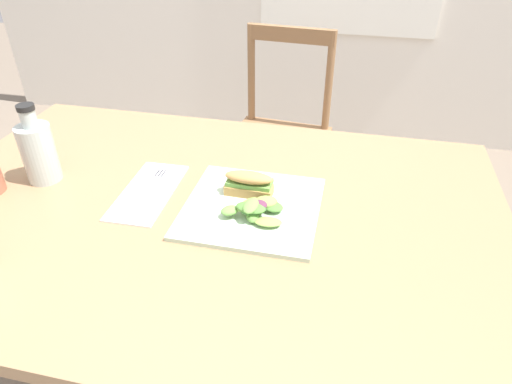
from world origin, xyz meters
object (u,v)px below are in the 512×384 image
(fork_on_napkin, at_px, (151,186))
(dining_table, at_px, (207,248))
(plate_lunch, at_px, (252,208))
(bottle_cold_brew, at_px, (39,155))
(chair_wooden_far, at_px, (279,137))
(sandwich_half_front, at_px, (249,183))

(fork_on_napkin, bearing_deg, dining_table, -17.65)
(plate_lunch, distance_m, bottle_cold_brew, 0.52)
(bottle_cold_brew, bearing_deg, plate_lunch, -1.50)
(chair_wooden_far, distance_m, sandwich_half_front, 0.96)
(fork_on_napkin, relative_size, bottle_cold_brew, 0.97)
(fork_on_napkin, bearing_deg, sandwich_half_front, 3.72)
(dining_table, xyz_separation_m, sandwich_half_front, (0.09, 0.06, 0.16))
(dining_table, distance_m, chair_wooden_far, 0.97)
(dining_table, height_order, fork_on_napkin, fork_on_napkin)
(dining_table, distance_m, bottle_cold_brew, 0.45)
(plate_lunch, xyz_separation_m, fork_on_napkin, (-0.25, 0.03, 0.00))
(dining_table, relative_size, plate_lunch, 4.53)
(plate_lunch, relative_size, sandwich_half_front, 2.65)
(dining_table, relative_size, sandwich_half_front, 12.02)
(dining_table, height_order, chair_wooden_far, chair_wooden_far)
(plate_lunch, distance_m, fork_on_napkin, 0.25)
(dining_table, bearing_deg, plate_lunch, 8.71)
(chair_wooden_far, bearing_deg, sandwich_half_front, -84.53)
(dining_table, relative_size, bottle_cold_brew, 6.89)
(fork_on_napkin, distance_m, bottle_cold_brew, 0.27)
(sandwich_half_front, relative_size, fork_on_napkin, 0.59)
(chair_wooden_far, xyz_separation_m, sandwich_half_front, (0.09, -0.89, 0.33))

